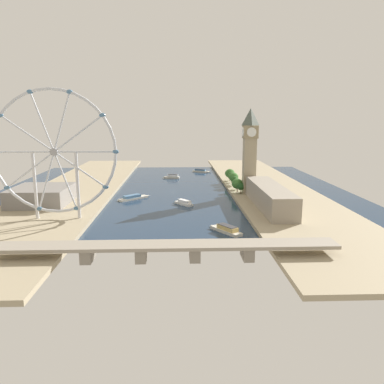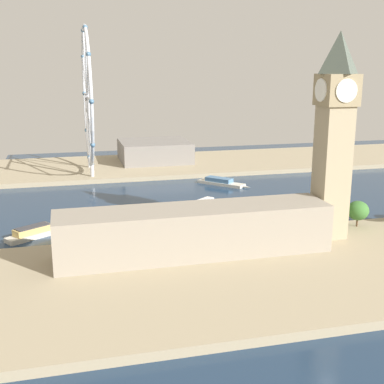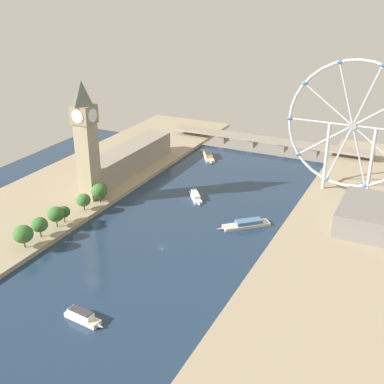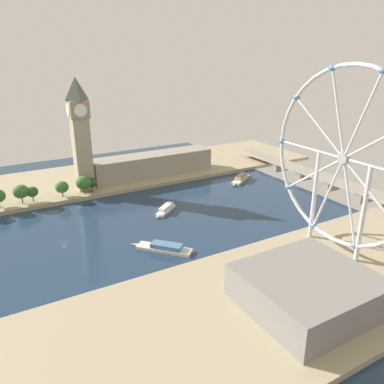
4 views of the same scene
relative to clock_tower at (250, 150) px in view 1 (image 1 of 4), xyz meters
The scene contains 14 objects.
ground_plane 97.72m from the clock_tower, 24.15° to the right, with size 380.81×380.81×0.00m, color #1E334C.
riverbank_left 63.82m from the clock_tower, 128.07° to the right, with size 90.00×520.00×3.00m, color tan.
riverbank_right 192.26m from the clock_tower, 10.80° to the right, with size 90.00×520.00×3.00m, color tan.
clock_tower is the anchor object (origin of this frame).
parliament_block 70.80m from the clock_tower, 96.32° to the left, with size 22.00×106.38×18.70m, color gray.
tree_row_embankment 54.79m from the clock_tower, 77.39° to the right, with size 14.02×89.55×14.22m.
ferris_wheel 188.07m from the clock_tower, 29.03° to the left, with size 96.15×3.20×97.87m.
riverside_hall 202.12m from the clock_tower, 11.95° to the left, with size 48.67×51.83×15.29m, color gray.
river_bridge 193.57m from the clock_tower, 65.67° to the left, with size 192.81×15.99×9.35m.
tour_boat_0 125.40m from the clock_tower, ahead, with size 30.51×28.41×4.49m.
tour_boat_1 147.08m from the clock_tower, 55.19° to the right, with size 22.91×7.67×5.53m.
tour_boat_2 136.45m from the clock_tower, 72.61° to the left, with size 21.41×29.13×5.37m.
tour_boat_3 88.90m from the clock_tower, 28.86° to the left, with size 18.43×21.90×4.59m.
tour_boat_4 180.52m from the clock_tower, 77.39° to the right, with size 27.30×17.63×4.68m.
Camera 1 is at (-5.91, 411.08, 79.90)m, focal length 35.29 mm.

